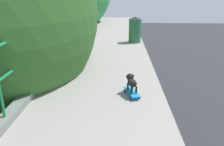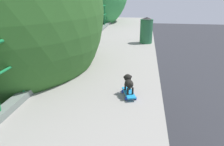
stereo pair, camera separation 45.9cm
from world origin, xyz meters
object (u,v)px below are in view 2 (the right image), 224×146
Objects in this scene: city_bus at (34,65)px; small_dog at (129,82)px; toy_skateboard at (129,93)px; litter_bin at (146,30)px.

city_bus is 17.80m from small_dog.
city_bus is at bearing 124.09° from toy_skateboard.
small_dog is at bearing -55.87° from city_bus.
small_dog is (9.63, -14.20, 4.73)m from city_bus.
city_bus is 12.13× the size of litter_bin.
toy_skateboard is at bearing -75.33° from small_dog.
litter_bin reaches higher than toy_skateboard.
small_dog is at bearing 104.67° from toy_skateboard.
city_bus is at bearing 124.13° from small_dog.
small_dog is 0.40× the size of litter_bin.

